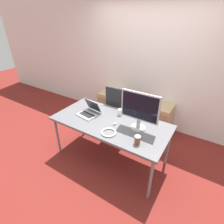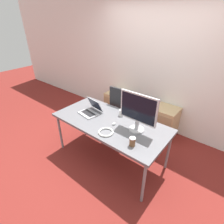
{
  "view_description": "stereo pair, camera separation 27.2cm",
  "coord_description": "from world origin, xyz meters",
  "px_view_note": "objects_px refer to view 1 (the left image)",
  "views": [
    {
      "loc": [
        1.27,
        -1.95,
        2.25
      ],
      "look_at": [
        0.0,
        0.04,
        0.91
      ],
      "focal_mm": 28.0,
      "sensor_mm": 36.0,
      "label": 1
    },
    {
      "loc": [
        1.49,
        -1.79,
        2.25
      ],
      "look_at": [
        0.0,
        0.04,
        0.91
      ],
      "focal_mm": 28.0,
      "sensor_mm": 36.0,
      "label": 2
    }
  ],
  "objects_px": {
    "monitor": "(140,110)",
    "office_chair": "(121,116)",
    "coffee_cup_white": "(120,112)",
    "coffee_cup_brown": "(137,140)",
    "laptop_center": "(89,112)",
    "cable_coil": "(109,132)",
    "cabinet_right": "(159,119)",
    "mouse": "(115,124)",
    "cabinet_left": "(110,105)"
  },
  "relations": [
    {
      "from": "cabinet_left",
      "to": "cabinet_right",
      "type": "xyz_separation_m",
      "value": [
        1.23,
        0.0,
        0.0
      ]
    },
    {
      "from": "laptop_center",
      "to": "coffee_cup_brown",
      "type": "xyz_separation_m",
      "value": [
        1.02,
        -0.26,
        0.01
      ]
    },
    {
      "from": "mouse",
      "to": "coffee_cup_white",
      "type": "xyz_separation_m",
      "value": [
        -0.08,
        0.3,
        0.04
      ]
    },
    {
      "from": "cabinet_right",
      "to": "monitor",
      "type": "bearing_deg",
      "value": -89.75
    },
    {
      "from": "cable_coil",
      "to": "office_chair",
      "type": "bearing_deg",
      "value": 110.34
    },
    {
      "from": "office_chair",
      "to": "coffee_cup_brown",
      "type": "height_order",
      "value": "office_chair"
    },
    {
      "from": "office_chair",
      "to": "cable_coil",
      "type": "bearing_deg",
      "value": -69.66
    },
    {
      "from": "cabinet_left",
      "to": "monitor",
      "type": "xyz_separation_m",
      "value": [
        1.24,
        -1.14,
        0.75
      ]
    },
    {
      "from": "laptop_center",
      "to": "coffee_cup_white",
      "type": "distance_m",
      "value": 0.53
    },
    {
      "from": "office_chair",
      "to": "cabinet_left",
      "type": "distance_m",
      "value": 0.74
    },
    {
      "from": "cabinet_right",
      "to": "coffee_cup_brown",
      "type": "height_order",
      "value": "coffee_cup_brown"
    },
    {
      "from": "monitor",
      "to": "office_chair",
      "type": "bearing_deg",
      "value": 135.28
    },
    {
      "from": "mouse",
      "to": "cabinet_right",
      "type": "bearing_deg",
      "value": 74.66
    },
    {
      "from": "office_chair",
      "to": "cabinet_right",
      "type": "bearing_deg",
      "value": 35.2
    },
    {
      "from": "coffee_cup_white",
      "to": "monitor",
      "type": "bearing_deg",
      "value": -25.05
    },
    {
      "from": "coffee_cup_brown",
      "to": "cable_coil",
      "type": "bearing_deg",
      "value": -178.85
    },
    {
      "from": "laptop_center",
      "to": "cable_coil",
      "type": "bearing_deg",
      "value": -25.18
    },
    {
      "from": "office_chair",
      "to": "mouse",
      "type": "xyz_separation_m",
      "value": [
        0.33,
        -0.77,
        0.36
      ]
    },
    {
      "from": "office_chair",
      "to": "cable_coil",
      "type": "height_order",
      "value": "office_chair"
    },
    {
      "from": "cabinet_right",
      "to": "office_chair",
      "type": "bearing_deg",
      "value": -144.8
    },
    {
      "from": "office_chair",
      "to": "cabinet_right",
      "type": "height_order",
      "value": "office_chair"
    },
    {
      "from": "coffee_cup_white",
      "to": "coffee_cup_brown",
      "type": "relative_size",
      "value": 0.87
    },
    {
      "from": "cable_coil",
      "to": "coffee_cup_white",
      "type": "bearing_deg",
      "value": 102.59
    },
    {
      "from": "office_chair",
      "to": "laptop_center",
      "type": "xyz_separation_m",
      "value": [
        -0.2,
        -0.73,
        0.4
      ]
    },
    {
      "from": "laptop_center",
      "to": "cabinet_left",
      "type": "bearing_deg",
      "value": 106.59
    },
    {
      "from": "mouse",
      "to": "cable_coil",
      "type": "distance_m",
      "value": 0.24
    },
    {
      "from": "cabinet_left",
      "to": "coffee_cup_white",
      "type": "xyz_separation_m",
      "value": [
        0.82,
        -0.94,
        0.49
      ]
    },
    {
      "from": "coffee_cup_brown",
      "to": "coffee_cup_white",
      "type": "bearing_deg",
      "value": 136.89
    },
    {
      "from": "coffee_cup_brown",
      "to": "laptop_center",
      "type": "bearing_deg",
      "value": 165.57
    },
    {
      "from": "laptop_center",
      "to": "monitor",
      "type": "height_order",
      "value": "monitor"
    },
    {
      "from": "monitor",
      "to": "mouse",
      "type": "relative_size",
      "value": 9.06
    },
    {
      "from": "mouse",
      "to": "coffee_cup_brown",
      "type": "xyz_separation_m",
      "value": [
        0.49,
        -0.23,
        0.05
      ]
    },
    {
      "from": "cabinet_left",
      "to": "laptop_center",
      "type": "xyz_separation_m",
      "value": [
        0.36,
        -1.21,
        0.49
      ]
    },
    {
      "from": "laptop_center",
      "to": "mouse",
      "type": "bearing_deg",
      "value": -3.46
    },
    {
      "from": "cabinet_left",
      "to": "cable_coil",
      "type": "distance_m",
      "value": 1.81
    },
    {
      "from": "coffee_cup_white",
      "to": "cabinet_right",
      "type": "bearing_deg",
      "value": 66.21
    },
    {
      "from": "cabinet_right",
      "to": "cabinet_left",
      "type": "bearing_deg",
      "value": 180.0
    },
    {
      "from": "office_chair",
      "to": "coffee_cup_brown",
      "type": "distance_m",
      "value": 1.35
    },
    {
      "from": "laptop_center",
      "to": "cable_coil",
      "type": "xyz_separation_m",
      "value": [
        0.58,
        -0.27,
        -0.04
      ]
    },
    {
      "from": "office_chair",
      "to": "cable_coil",
      "type": "relative_size",
      "value": 4.85
    },
    {
      "from": "office_chair",
      "to": "cabinet_right",
      "type": "relative_size",
      "value": 1.72
    },
    {
      "from": "coffee_cup_white",
      "to": "coffee_cup_brown",
      "type": "distance_m",
      "value": 0.77
    },
    {
      "from": "coffee_cup_brown",
      "to": "cabinet_left",
      "type": "bearing_deg",
      "value": 133.17
    },
    {
      "from": "cabinet_right",
      "to": "coffee_cup_white",
      "type": "distance_m",
      "value": 1.14
    },
    {
      "from": "cabinet_left",
      "to": "mouse",
      "type": "distance_m",
      "value": 1.59
    },
    {
      "from": "coffee_cup_white",
      "to": "mouse",
      "type": "bearing_deg",
      "value": -75.62
    },
    {
      "from": "cabinet_right",
      "to": "monitor",
      "type": "xyz_separation_m",
      "value": [
        0.01,
        -1.14,
        0.75
      ]
    },
    {
      "from": "cabinet_left",
      "to": "mouse",
      "type": "relative_size",
      "value": 9.95
    },
    {
      "from": "monitor",
      "to": "cable_coil",
      "type": "xyz_separation_m",
      "value": [
        -0.3,
        -0.34,
        -0.3
      ]
    },
    {
      "from": "cabinet_right",
      "to": "laptop_center",
      "type": "xyz_separation_m",
      "value": [
        -0.87,
        -1.21,
        0.49
      ]
    }
  ]
}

